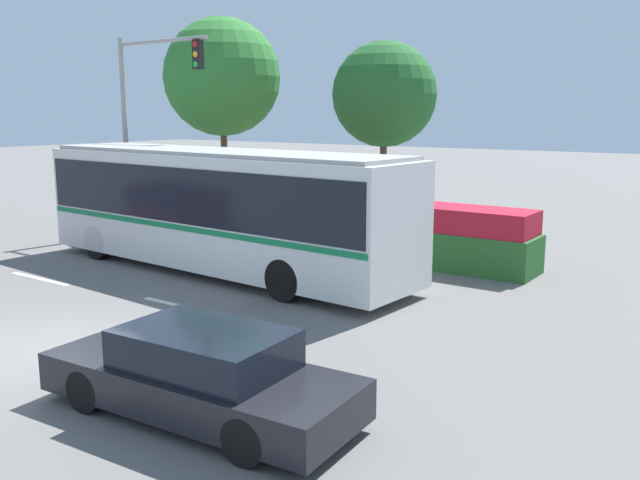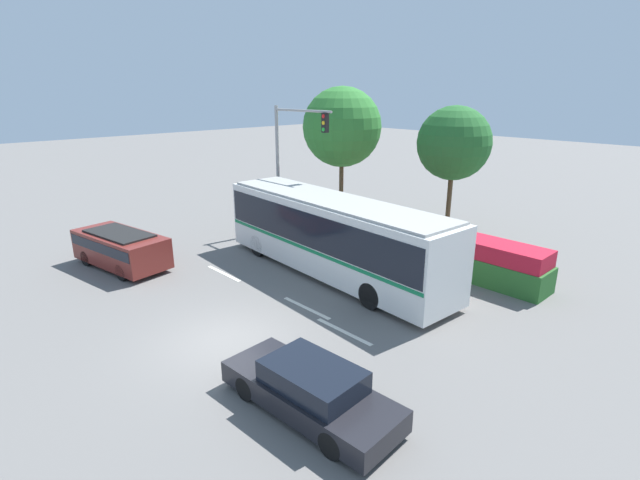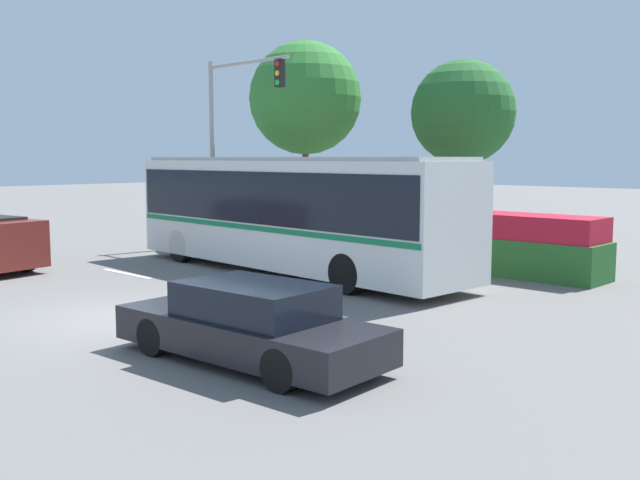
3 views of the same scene
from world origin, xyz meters
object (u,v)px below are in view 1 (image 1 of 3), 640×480
at_px(sedan_foreground, 201,375).
at_px(city_bus, 217,203).
at_px(street_tree_left, 222,77).
at_px(street_tree_centre, 384,95).
at_px(traffic_light_pole, 144,108).

bearing_deg(sedan_foreground, city_bus, -51.69).
distance_m(street_tree_left, street_tree_centre, 6.03).
bearing_deg(street_tree_centre, street_tree_left, -153.39).
relative_size(sedan_foreground, street_tree_centre, 0.71).
height_order(city_bus, sedan_foreground, city_bus).
xyz_separation_m(city_bus, traffic_light_pole, (-5.59, 2.42, 2.53)).
bearing_deg(street_tree_left, street_tree_centre, 26.61).
height_order(traffic_light_pole, street_tree_left, street_tree_left).
bearing_deg(traffic_light_pole, city_bus, -23.44).
xyz_separation_m(city_bus, sedan_foreground, (6.02, -6.75, -1.26)).
height_order(city_bus, street_tree_left, street_tree_left).
distance_m(city_bus, traffic_light_pole, 6.59).
distance_m(traffic_light_pole, street_tree_centre, 8.43).
height_order(city_bus, street_tree_centre, street_tree_centre).
distance_m(traffic_light_pole, street_tree_left, 3.57).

